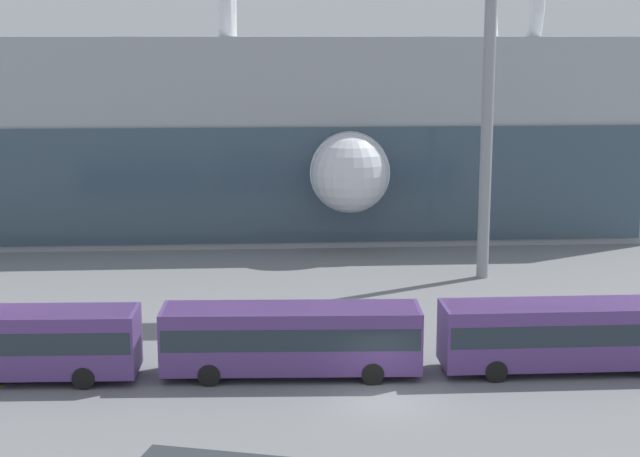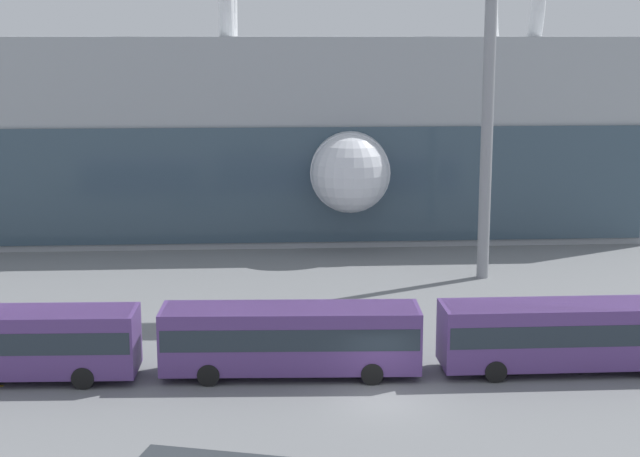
{
  "view_description": "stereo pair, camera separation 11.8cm",
  "coord_description": "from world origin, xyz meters",
  "px_view_note": "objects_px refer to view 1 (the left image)",
  "views": [
    {
      "loc": [
        -5.28,
        -39.26,
        15.26
      ],
      "look_at": [
        -1.51,
        17.59,
        4.0
      ],
      "focal_mm": 55.0,
      "sensor_mm": 36.0,
      "label": 1
    },
    {
      "loc": [
        -5.16,
        -39.27,
        15.26
      ],
      "look_at": [
        -1.51,
        17.59,
        4.0
      ],
      "focal_mm": 55.0,
      "sensor_mm": 36.0,
      "label": 2
    }
  ],
  "objects_px": {
    "shuttle_bus_0": "(6,340)",
    "shuttle_bus_1": "(291,336)",
    "floodlight_mast": "(491,1)",
    "airliner_at_gate_far": "(346,148)",
    "shuttle_bus_2": "(568,331)"
  },
  "relations": [
    {
      "from": "shuttle_bus_0",
      "to": "shuttle_bus_1",
      "type": "bearing_deg",
      "value": 0.81
    },
    {
      "from": "floodlight_mast",
      "to": "airliner_at_gate_far",
      "type": "bearing_deg",
      "value": 105.38
    },
    {
      "from": "airliner_at_gate_far",
      "to": "shuttle_bus_2",
      "type": "relative_size",
      "value": 3.19
    },
    {
      "from": "shuttle_bus_2",
      "to": "floodlight_mast",
      "type": "bearing_deg",
      "value": 89.29
    },
    {
      "from": "shuttle_bus_0",
      "to": "airliner_at_gate_far",
      "type": "bearing_deg",
      "value": 67.04
    },
    {
      "from": "airliner_at_gate_far",
      "to": "floodlight_mast",
      "type": "relative_size",
      "value": 1.35
    },
    {
      "from": "shuttle_bus_2",
      "to": "floodlight_mast",
      "type": "height_order",
      "value": "floodlight_mast"
    },
    {
      "from": "shuttle_bus_0",
      "to": "shuttle_bus_2",
      "type": "bearing_deg",
      "value": 0.89
    },
    {
      "from": "floodlight_mast",
      "to": "shuttle_bus_1",
      "type": "bearing_deg",
      "value": -126.18
    },
    {
      "from": "shuttle_bus_1",
      "to": "airliner_at_gate_far",
      "type": "bearing_deg",
      "value": 83.8
    },
    {
      "from": "airliner_at_gate_far",
      "to": "shuttle_bus_1",
      "type": "bearing_deg",
      "value": -4.26
    },
    {
      "from": "airliner_at_gate_far",
      "to": "shuttle_bus_0",
      "type": "xyz_separation_m",
      "value": [
        -19.11,
        -41.3,
        -3.8
      ]
    },
    {
      "from": "shuttle_bus_1",
      "to": "shuttle_bus_2",
      "type": "height_order",
      "value": "same"
    },
    {
      "from": "shuttle_bus_2",
      "to": "shuttle_bus_1",
      "type": "bearing_deg",
      "value": 179.01
    },
    {
      "from": "shuttle_bus_0",
      "to": "shuttle_bus_1",
      "type": "distance_m",
      "value": 12.74
    }
  ]
}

